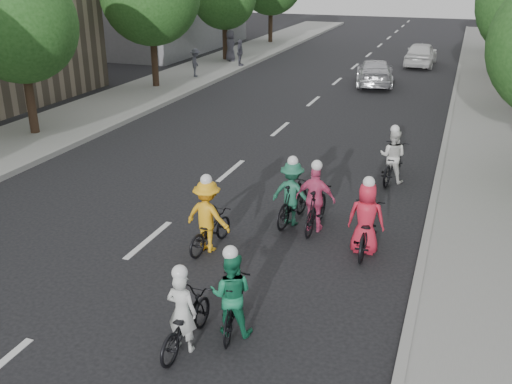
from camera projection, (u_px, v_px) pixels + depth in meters
The scene contains 18 objects.
ground at pixel (149, 240), 13.21m from camera, with size 120.00×120.00×0.00m, color black.
sidewalk_left at pixel (103, 110), 24.43m from camera, with size 4.00×80.00×0.15m, color gray.
curb_left at pixel (143, 113), 23.80m from camera, with size 0.18×80.00×0.18m, color #999993.
sidewalk_right at pixel (505, 149), 19.34m from camera, with size 4.00×80.00×0.15m, color gray.
curb_right at pixel (445, 143), 19.96m from camera, with size 0.18×80.00×0.18m, color #999993.
tree_l_2 at pixel (19, 25), 19.55m from camera, with size 4.00×4.00×5.97m.
cyclist_0 at pixel (366, 225), 12.49m from camera, with size 0.82×1.92×1.79m.
cyclist_1 at pixel (209, 222), 12.55m from camera, with size 1.14×1.69×1.80m.
cyclist_2 at pixel (392, 161), 16.55m from camera, with size 0.87×2.02×1.70m.
cyclist_3 at pixel (185, 319), 9.38m from camera, with size 0.63×1.71×1.57m.
cyclist_4 at pixel (292, 197), 13.81m from camera, with size 1.11×1.83×1.76m.
cyclist_5 at pixel (316, 204), 13.49m from camera, with size 0.96×1.80×1.78m.
cyclist_6 at pixel (232, 299), 9.75m from camera, with size 0.84×1.70×1.68m.
follow_car_lead at pixel (375, 72), 29.51m from camera, with size 1.82×4.47×1.30m, color silver.
follow_car_trail at pixel (421, 54), 34.85m from camera, with size 1.72×4.26×1.45m, color silver.
spectator_0 at pixel (196, 63), 30.79m from camera, with size 0.97×0.56×1.50m, color #4C4D59.
spectator_1 at pixel (240, 53), 34.03m from camera, with size 0.91×0.38×1.56m, color #4A4956.
spectator_2 at pixel (230, 46), 35.61m from camera, with size 0.91×0.59×1.87m, color #484652.
Camera 1 is at (6.39, -10.25, 5.99)m, focal length 40.00 mm.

